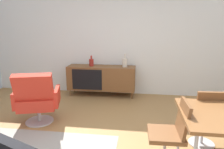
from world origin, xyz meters
TOP-DOWN VIEW (x-y plane):
  - wall_back at (0.00, 2.60)m, footprint 6.80×0.12m
  - sideboard at (-0.34, 2.30)m, footprint 1.60×0.45m
  - vase_cobalt at (-0.58, 2.30)m, footprint 0.11×0.11m
  - vase_sculptural_dark at (0.22, 2.30)m, footprint 0.11×0.11m
  - dining_chair_back_left at (1.49, 0.34)m, footprint 0.42×0.45m
  - dining_chair_near_window at (0.95, -0.21)m, footprint 0.44×0.41m
  - lounge_chair_red at (-1.15, 0.69)m, footprint 0.83×0.80m

SIDE VIEW (x-z plane):
  - sideboard at x=-0.34m, z-range 0.08..0.80m
  - lounge_chair_red at x=-1.15m, z-range -0.01..0.94m
  - dining_chair_back_left at x=1.49m, z-range 0.04..0.90m
  - dining_chair_near_window at x=0.95m, z-range 0.04..0.90m
  - vase_cobalt at x=-0.58m, z-range 0.69..0.93m
  - vase_sculptural_dark at x=0.22m, z-range 0.67..0.98m
  - wall_back at x=0.00m, z-range 0.00..2.80m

